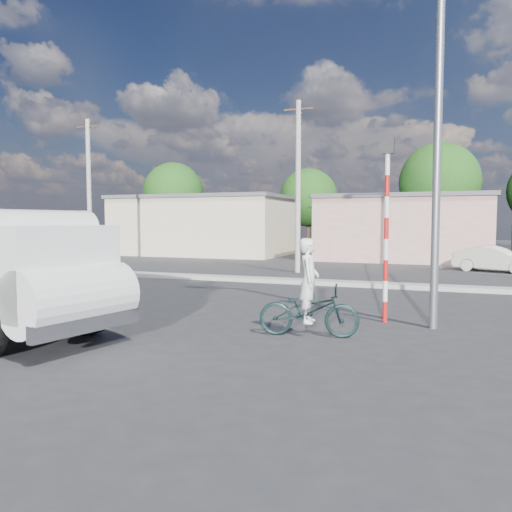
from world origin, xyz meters
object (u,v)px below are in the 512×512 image
(bicycle, at_px, (309,310))
(streetlight, at_px, (431,106))
(traffic_pole, at_px, (387,214))
(car_cream, at_px, (495,259))
(cyclist, at_px, (309,295))

(bicycle, relative_size, streetlight, 0.23)
(streetlight, bearing_deg, traffic_pole, 162.27)
(car_cream, distance_m, streetlight, 15.28)
(car_cream, bearing_deg, bicycle, -176.59)
(bicycle, distance_m, streetlight, 5.27)
(bicycle, height_order, car_cream, car_cream)
(cyclist, xyz_separation_m, car_cream, (4.88, 16.18, -0.27))
(streetlight, bearing_deg, bicycle, -142.17)
(bicycle, height_order, cyclist, cyclist)
(bicycle, xyz_separation_m, streetlight, (2.27, 1.77, 4.41))
(cyclist, bearing_deg, bicycle, -0.00)
(cyclist, bearing_deg, streetlight, -61.51)
(traffic_pole, bearing_deg, cyclist, -122.89)
(cyclist, relative_size, traffic_pole, 0.41)
(car_cream, relative_size, traffic_pole, 0.85)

